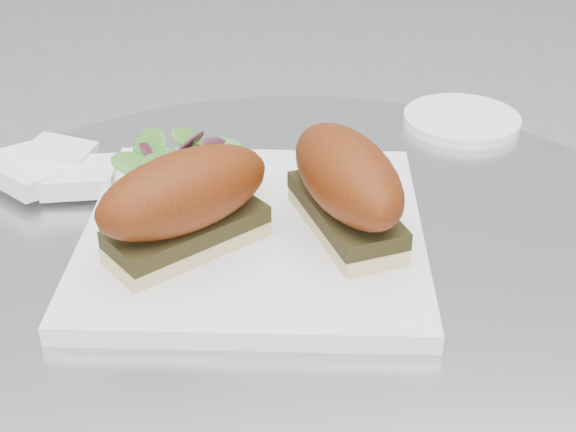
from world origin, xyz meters
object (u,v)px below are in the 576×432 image
sandwich_right (347,184)px  saucer (462,120)px  sandwich_left (185,202)px  plate (254,233)px

sandwich_right → saucer: 0.28m
saucer → sandwich_left: bearing=-144.2°
sandwich_left → sandwich_right: (0.13, 0.01, -0.00)m
sandwich_left → sandwich_right: size_ratio=1.01×
sandwich_left → saucer: (0.30, 0.22, -0.05)m
plate → sandwich_left: 0.08m
sandwich_left → plate: bearing=-4.7°
plate → saucer: 0.31m
plate → saucer: (0.25, 0.19, -0.00)m
plate → saucer: bearing=37.8°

